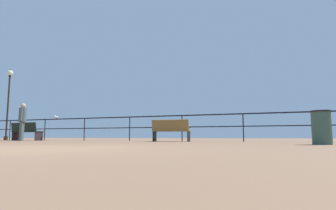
{
  "coord_description": "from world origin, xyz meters",
  "views": [
    {
      "loc": [
        3.79,
        -3.46,
        0.2
      ],
      "look_at": [
        -0.45,
        7.3,
        1.52
      ],
      "focal_mm": 29.67,
      "sensor_mm": 36.0,
      "label": 1
    }
  ],
  "objects_px": {
    "lamppost_left": "(9,95)",
    "bench_far_left": "(26,131)",
    "bench_near_left": "(171,129)",
    "trash_bin": "(321,127)",
    "seagull_on_rail": "(56,117)",
    "person_by_bench": "(22,119)"
  },
  "relations": [
    {
      "from": "lamppost_left",
      "to": "bench_far_left",
      "type": "bearing_deg",
      "value": -19.86
    },
    {
      "from": "lamppost_left",
      "to": "bench_near_left",
      "type": "bearing_deg",
      "value": -5.02
    },
    {
      "from": "bench_far_left",
      "to": "trash_bin",
      "type": "distance_m",
      "value": 13.22
    },
    {
      "from": "seagull_on_rail",
      "to": "trash_bin",
      "type": "distance_m",
      "value": 12.23
    },
    {
      "from": "bench_near_left",
      "to": "trash_bin",
      "type": "relative_size",
      "value": 1.84
    },
    {
      "from": "bench_near_left",
      "to": "lamppost_left",
      "type": "distance_m",
      "value": 10.72
    },
    {
      "from": "bench_far_left",
      "to": "trash_bin",
      "type": "relative_size",
      "value": 2.04
    },
    {
      "from": "bench_far_left",
      "to": "seagull_on_rail",
      "type": "distance_m",
      "value": 1.6
    },
    {
      "from": "bench_near_left",
      "to": "person_by_bench",
      "type": "bearing_deg",
      "value": -172.15
    },
    {
      "from": "bench_far_left",
      "to": "trash_bin",
      "type": "height_order",
      "value": "bench_far_left"
    },
    {
      "from": "bench_near_left",
      "to": "lamppost_left",
      "type": "xyz_separation_m",
      "value": [
        -10.46,
        0.92,
        2.14
      ]
    },
    {
      "from": "bench_near_left",
      "to": "trash_bin",
      "type": "distance_m",
      "value": 5.71
    },
    {
      "from": "bench_near_left",
      "to": "bench_far_left",
      "type": "bearing_deg",
      "value": -179.95
    },
    {
      "from": "bench_far_left",
      "to": "bench_near_left",
      "type": "height_order",
      "value": "bench_far_left"
    },
    {
      "from": "lamppost_left",
      "to": "trash_bin",
      "type": "height_order",
      "value": "lamppost_left"
    },
    {
      "from": "bench_near_left",
      "to": "person_by_bench",
      "type": "xyz_separation_m",
      "value": [
        -7.07,
        -0.97,
        0.52
      ]
    },
    {
      "from": "bench_far_left",
      "to": "seagull_on_rail",
      "type": "xyz_separation_m",
      "value": [
        1.23,
        0.74,
        0.7
      ]
    },
    {
      "from": "seagull_on_rail",
      "to": "trash_bin",
      "type": "xyz_separation_m",
      "value": [
        11.72,
        -3.4,
        -0.77
      ]
    },
    {
      "from": "bench_far_left",
      "to": "lamppost_left",
      "type": "bearing_deg",
      "value": 160.14
    },
    {
      "from": "bench_near_left",
      "to": "person_by_bench",
      "type": "relative_size",
      "value": 0.89
    },
    {
      "from": "person_by_bench",
      "to": "seagull_on_rail",
      "type": "xyz_separation_m",
      "value": [
        0.4,
        1.71,
        0.2
      ]
    },
    {
      "from": "bench_far_left",
      "to": "lamppost_left",
      "type": "distance_m",
      "value": 3.45
    }
  ]
}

